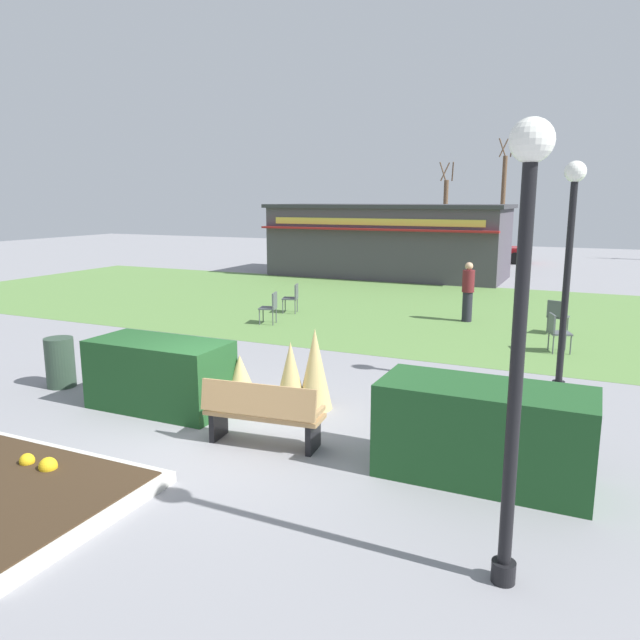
{
  "coord_description": "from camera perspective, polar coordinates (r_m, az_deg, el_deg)",
  "views": [
    {
      "loc": [
        4.91,
        -7.2,
        3.43
      ],
      "look_at": [
        0.32,
        2.77,
        1.23
      ],
      "focal_mm": 34.05,
      "sensor_mm": 36.0,
      "label": 1
    }
  ],
  "objects": [
    {
      "name": "ornamental_grass_behind_left",
      "position": [
        10.14,
        -7.51,
        -5.8
      ],
      "size": [
        0.73,
        0.73,
        0.92
      ],
      "primitive_type": "cone",
      "color": "tan",
      "rests_on": "ground_plane"
    },
    {
      "name": "tree_left_bg",
      "position": [
        38.65,
        11.68,
        9.63
      ],
      "size": [
        0.91,
        0.96,
        5.62
      ],
      "color": "brown",
      "rests_on": "ground_plane"
    },
    {
      "name": "cafe_chair_north",
      "position": [
        16.68,
        21.38,
        0.51
      ],
      "size": [
        0.55,
        0.55,
        0.89
      ],
      "color": "#4C5156",
      "rests_on": "ground_plane"
    },
    {
      "name": "park_bench",
      "position": [
        8.62,
        -5.45,
        -8.74
      ],
      "size": [
        1.75,
        0.7,
        0.95
      ],
      "color": "tan",
      "rests_on": "ground_plane"
    },
    {
      "name": "lamppost_mid",
      "position": [
        11.4,
        22.37,
        6.12
      ],
      "size": [
        0.36,
        0.36,
        4.06
      ],
      "color": "black",
      "rests_on": "ground_plane"
    },
    {
      "name": "ornamental_grass_behind_far",
      "position": [
        10.61,
        -8.93,
        -4.66
      ],
      "size": [
        0.51,
        0.51,
        1.07
      ],
      "primitive_type": "cone",
      "color": "tan",
      "rests_on": "ground_plane"
    },
    {
      "name": "parked_car_center_slot",
      "position": [
        35.0,
        15.74,
        6.33
      ],
      "size": [
        4.34,
        2.33,
        1.2
      ],
      "color": "maroon",
      "rests_on": "ground_plane"
    },
    {
      "name": "hedge_left",
      "position": [
        10.41,
        -14.8,
        -4.99
      ],
      "size": [
        2.33,
        1.1,
        1.15
      ],
      "primitive_type": "cube",
      "color": "#1E4C23",
      "rests_on": "ground_plane"
    },
    {
      "name": "cafe_chair_center",
      "position": [
        14.7,
        21.33,
        -0.85
      ],
      "size": [
        0.56,
        0.56,
        0.89
      ],
      "color": "#4C5156",
      "rests_on": "ground_plane"
    },
    {
      "name": "person_strolling",
      "position": [
        17.64,
        13.73,
        2.62
      ],
      "size": [
        0.34,
        0.34,
        1.69
      ],
      "rotation": [
        0.0,
        0.0,
        4.01
      ],
      "color": "#23232D",
      "rests_on": "ground_plane"
    },
    {
      "name": "food_kiosk",
      "position": [
        27.53,
        6.38,
        7.45
      ],
      "size": [
        10.52,
        4.43,
        3.2
      ],
      "color": "#47424C",
      "rests_on": "ground_plane"
    },
    {
      "name": "ornamental_grass_behind_right",
      "position": [
        10.04,
        -2.77,
        -5.25
      ],
      "size": [
        0.55,
        0.55,
        1.14
      ],
      "primitive_type": "cone",
      "color": "tan",
      "rests_on": "ground_plane"
    },
    {
      "name": "parked_car_west_slot",
      "position": [
        36.16,
        7.68,
        6.79
      ],
      "size": [
        4.27,
        2.2,
        1.2
      ],
      "color": "#B7BABF",
      "rests_on": "ground_plane"
    },
    {
      "name": "ornamental_grass_behind_center",
      "position": [
        10.02,
        -0.48,
        -4.61
      ],
      "size": [
        0.58,
        0.58,
        1.36
      ],
      "primitive_type": "cone",
      "color": "tan",
      "rests_on": "ground_plane"
    },
    {
      "name": "ground_plane",
      "position": [
        9.37,
        -9.03,
        -10.31
      ],
      "size": [
        80.0,
        80.0,
        0.0
      ],
      "primitive_type": "plane",
      "color": "gray"
    },
    {
      "name": "tree_center_bg",
      "position": [
        40.39,
        16.8,
        10.49
      ],
      "size": [
        0.91,
        0.96,
        7.1
      ],
      "color": "brown",
      "rests_on": "ground_plane"
    },
    {
      "name": "lamppost_near",
      "position": [
        5.3,
        18.36,
        1.35
      ],
      "size": [
        0.36,
        0.36,
        4.06
      ],
      "color": "black",
      "rests_on": "ground_plane"
    },
    {
      "name": "trash_bin",
      "position": [
        12.22,
        -23.24,
        -3.67
      ],
      "size": [
        0.52,
        0.52,
        0.92
      ],
      "primitive_type": "cylinder",
      "color": "#2D4233",
      "rests_on": "ground_plane"
    },
    {
      "name": "hedge_right",
      "position": [
        7.87,
        15.13,
        -10.18
      ],
      "size": [
        2.57,
        1.1,
        1.2
      ],
      "primitive_type": "cube",
      "color": "#1E4C23",
      "rests_on": "ground_plane"
    },
    {
      "name": "cafe_chair_west",
      "position": [
        18.49,
        -2.56,
        2.28
      ],
      "size": [
        0.55,
        0.55,
        0.89
      ],
      "color": "#4C5156",
      "rests_on": "ground_plane"
    },
    {
      "name": "lawn_patch",
      "position": [
        19.32,
        9.6,
        0.94
      ],
      "size": [
        36.0,
        12.0,
        0.01
      ],
      "primitive_type": "cube",
      "color": "#5B8442",
      "rests_on": "ground_plane"
    },
    {
      "name": "cafe_chair_east",
      "position": [
        16.88,
        -4.64,
        1.38
      ],
      "size": [
        0.54,
        0.54,
        0.89
      ],
      "color": "#4C5156",
      "rests_on": "ground_plane"
    }
  ]
}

